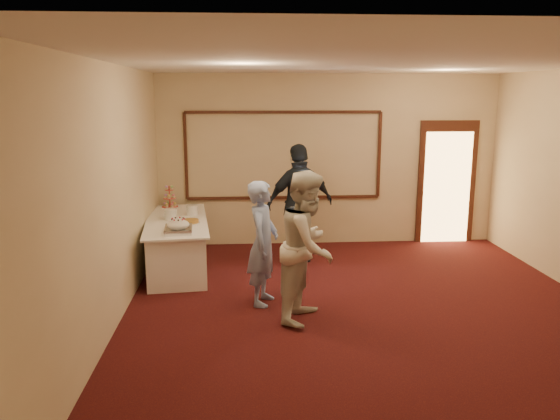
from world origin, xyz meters
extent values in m
plane|color=black|center=(0.00, 0.00, 0.00)|extent=(7.00, 7.00, 0.00)
cube|color=beige|center=(0.00, 3.50, 1.50)|extent=(6.00, 0.04, 3.00)
cube|color=beige|center=(0.00, -3.50, 1.50)|extent=(6.00, 0.04, 3.00)
cube|color=beige|center=(-3.00, 0.00, 1.50)|extent=(0.04, 7.00, 3.00)
cube|color=white|center=(0.00, 0.00, 3.00)|extent=(6.00, 7.00, 0.04)
cube|color=#371910|center=(-0.80, 3.47, 0.85)|extent=(3.40, 0.04, 0.05)
cube|color=#371910|center=(-0.80, 3.47, 2.35)|extent=(3.40, 0.04, 0.05)
cube|color=#371910|center=(-2.50, 3.47, 1.60)|extent=(0.05, 0.04, 1.50)
cube|color=#371910|center=(0.90, 3.47, 1.60)|extent=(0.05, 0.04, 1.50)
cube|color=#371910|center=(2.15, 3.46, 1.10)|extent=(1.05, 0.06, 2.20)
cube|color=#FFBF66|center=(2.15, 3.43, 1.00)|extent=(0.85, 0.02, 2.00)
cube|color=white|center=(-2.54, 2.18, 0.37)|extent=(1.04, 2.30, 0.74)
cube|color=white|center=(-2.54, 2.18, 0.76)|extent=(1.15, 2.44, 0.03)
cube|color=#AFB3B6|center=(-2.42, 1.39, 0.79)|extent=(0.40, 0.49, 0.04)
ellipsoid|color=silver|center=(-2.42, 1.39, 0.88)|extent=(0.30, 0.30, 0.14)
cube|color=silver|center=(-2.32, 1.54, 0.81)|extent=(0.19, 0.30, 0.01)
cylinder|color=#CD463E|center=(-2.76, 3.16, 0.95)|extent=(0.02, 0.02, 0.36)
cylinder|color=#CD463E|center=(-2.76, 3.16, 0.78)|extent=(0.27, 0.27, 0.01)
cylinder|color=#CD463E|center=(-2.76, 3.16, 0.92)|extent=(0.21, 0.21, 0.01)
cylinder|color=#CD463E|center=(-2.76, 3.16, 1.07)|extent=(0.14, 0.14, 0.01)
cylinder|color=white|center=(-2.63, 2.19, 0.85)|extent=(0.19, 0.19, 0.16)
cylinder|color=white|center=(-2.63, 2.19, 0.93)|extent=(0.20, 0.20, 0.01)
cylinder|color=white|center=(-2.33, 2.48, 0.85)|extent=(0.18, 0.18, 0.15)
cylinder|color=white|center=(-2.33, 2.48, 0.93)|extent=(0.19, 0.19, 0.01)
cylinder|color=white|center=(-2.30, 1.91, 0.78)|extent=(0.29, 0.29, 0.01)
cylinder|color=brown|center=(-2.30, 1.91, 0.80)|extent=(0.25, 0.25, 0.05)
imported|color=#8AA1DD|center=(-1.27, 0.64, 0.80)|extent=(0.53, 0.67, 1.60)
imported|color=beige|center=(-0.76, 0.11, 0.90)|extent=(0.98, 1.08, 1.79)
imported|color=black|center=(-0.62, 2.40, 0.95)|extent=(1.20, 0.76, 1.90)
cube|color=white|center=(-0.51, 2.15, 1.45)|extent=(0.07, 0.04, 0.05)
camera|label=1|loc=(-1.51, -6.04, 2.65)|focal=35.00mm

